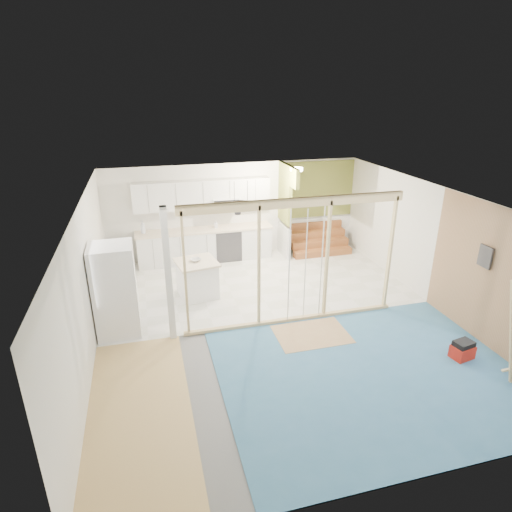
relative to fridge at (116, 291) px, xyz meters
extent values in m
cube|color=slate|center=(3.07, -0.45, -0.91)|extent=(7.00, 8.00, 0.01)
cube|color=white|center=(3.07, -0.45, 1.69)|extent=(7.00, 8.00, 0.01)
cube|color=silver|center=(3.07, 3.55, 0.39)|extent=(7.00, 0.01, 2.60)
cube|color=silver|center=(3.07, -4.45, 0.39)|extent=(7.00, 0.01, 2.60)
cube|color=silver|center=(-0.43, -0.45, 0.39)|extent=(0.01, 8.00, 2.60)
cube|color=silver|center=(6.57, -0.45, 0.39)|extent=(0.01, 8.00, 2.60)
cube|color=silver|center=(3.07, 1.55, -0.90)|extent=(7.00, 4.00, 0.02)
cube|color=teal|center=(4.07, -2.45, -0.90)|extent=(5.00, 4.00, 0.02)
cube|color=tan|center=(0.32, -2.45, -0.90)|extent=(1.50, 4.00, 0.02)
cube|color=tan|center=(3.57, -1.05, -0.89)|extent=(1.40, 1.00, 0.01)
cube|color=#CEC17E|center=(3.37, -0.45, 1.59)|extent=(4.40, 0.09, 0.18)
cube|color=#CEC17E|center=(3.37, -0.45, -0.86)|extent=(4.40, 0.09, 0.06)
cube|color=silver|center=(0.97, -0.45, 0.39)|extent=(0.12, 0.14, 2.60)
cube|color=#CEC17E|center=(1.27, -0.45, 0.39)|extent=(0.04, 0.09, 2.40)
cube|color=#CEC17E|center=(2.67, -0.45, 0.39)|extent=(0.05, 0.09, 2.40)
cube|color=#CEC17E|center=(4.07, -0.45, 0.39)|extent=(0.04, 0.09, 2.40)
cube|color=#CEC17E|center=(5.47, -0.45, 0.39)|extent=(0.04, 0.09, 2.40)
cylinder|color=silver|center=(3.27, -0.48, 0.31)|extent=(0.02, 0.02, 2.35)
cylinder|color=silver|center=(3.97, -0.43, 0.31)|extent=(0.02, 0.02, 2.35)
cylinder|color=silver|center=(3.62, -0.45, 0.31)|extent=(0.02, 0.02, 2.35)
cube|color=silver|center=(2.17, 3.25, -0.47)|extent=(3.60, 0.60, 0.88)
cube|color=beige|center=(2.17, 3.25, -0.01)|extent=(3.66, 0.64, 0.05)
cube|color=silver|center=(-0.13, 2.15, -0.47)|extent=(0.60, 1.60, 0.88)
cube|color=beige|center=(-0.13, 2.15, -0.01)|extent=(0.64, 1.64, 0.05)
cube|color=silver|center=(2.17, 3.37, 0.94)|extent=(3.60, 0.34, 0.75)
cube|color=white|center=(2.77, 3.33, 0.64)|extent=(0.72, 0.38, 0.36)
cube|color=black|center=(2.77, 3.14, 0.64)|extent=(0.68, 0.02, 0.30)
cube|color=olive|center=(4.37, 3.10, 0.89)|extent=(0.10, 0.90, 1.60)
cube|color=white|center=(4.37, 3.10, -0.46)|extent=(0.10, 0.90, 0.90)
cube|color=olive|center=(4.37, 2.40, 1.44)|extent=(0.10, 0.50, 0.50)
cube|color=olive|center=(5.47, 3.52, 0.84)|extent=(2.20, 0.04, 1.60)
cube|color=white|center=(5.47, 3.52, -0.46)|extent=(2.20, 0.04, 0.90)
cube|color=brown|center=(5.42, 2.75, -0.81)|extent=(1.70, 0.26, 0.20)
cube|color=brown|center=(5.42, 3.01, -0.61)|extent=(1.70, 0.26, 0.20)
cube|color=brown|center=(5.42, 3.27, -0.41)|extent=(1.70, 0.26, 0.20)
cube|color=brown|center=(5.42, 3.53, -0.21)|extent=(1.70, 0.26, 0.20)
torus|color=black|center=(2.77, 1.45, 1.14)|extent=(0.52, 0.52, 0.02)
cylinder|color=black|center=(2.62, 1.45, 1.39)|extent=(0.01, 0.01, 0.50)
cylinder|color=black|center=(2.92, 1.45, 1.39)|extent=(0.01, 0.01, 0.50)
cylinder|color=#37373C|center=(2.67, 1.35, 0.99)|extent=(0.14, 0.14, 0.14)
cylinder|color=#37373C|center=(2.89, 1.55, 1.01)|extent=(0.12, 0.12, 0.12)
cube|color=#9F7656|center=(6.55, -2.45, 0.39)|extent=(0.02, 4.00, 2.60)
cube|color=#37373C|center=(6.50, -1.85, 0.74)|extent=(0.04, 0.30, 0.40)
cylinder|color=#FFEABF|center=(4.47, 2.55, 1.63)|extent=(0.32, 0.32, 0.08)
cube|color=white|center=(-0.01, 0.00, 0.00)|extent=(0.80, 0.77, 1.82)
cube|color=#37373C|center=(0.38, 0.00, 0.00)|extent=(0.03, 0.73, 1.78)
cube|color=white|center=(1.67, 1.18, -0.51)|extent=(0.90, 0.90, 0.79)
cube|color=beige|center=(1.67, 1.18, -0.08)|extent=(1.01, 1.01, 0.05)
imported|color=beige|center=(1.66, 1.21, -0.02)|extent=(0.30, 0.30, 0.06)
imported|color=silver|center=(0.57, 3.28, 0.19)|extent=(0.13, 0.13, 0.33)
imported|color=silver|center=(2.49, 3.26, 0.12)|extent=(0.10, 0.10, 0.20)
cube|color=#B31C10|center=(5.85, -2.44, -0.78)|extent=(0.41, 0.34, 0.26)
cube|color=black|center=(5.85, -2.44, -0.61)|extent=(0.37, 0.30, 0.09)
cube|color=tan|center=(5.98, -3.19, 0.03)|extent=(0.44, 0.13, 1.85)
camera|label=1|loc=(0.70, -7.67, 3.58)|focal=30.00mm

